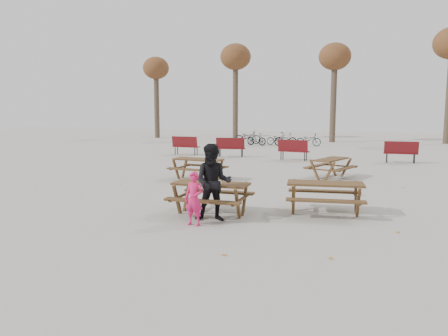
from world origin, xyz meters
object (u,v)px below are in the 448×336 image
(main_picnic_table, at_px, (211,191))
(picnic_table_east, at_px, (325,198))
(food_tray, at_px, (218,183))
(soda_bottle, at_px, (209,181))
(adult, at_px, (213,183))
(child, at_px, (194,199))
(picnic_table_north, at_px, (198,169))
(picnic_table_far, at_px, (331,169))

(main_picnic_table, distance_m, picnic_table_east, 2.75)
(main_picnic_table, bearing_deg, picnic_table_east, 19.24)
(food_tray, bearing_deg, soda_bottle, -142.51)
(adult, bearing_deg, soda_bottle, 110.19)
(child, bearing_deg, picnic_table_north, 117.05)
(main_picnic_table, relative_size, food_tray, 10.00)
(adult, xyz_separation_m, picnic_table_east, (2.34, 1.42, -0.49))
(child, relative_size, adult, 0.67)
(main_picnic_table, distance_m, food_tray, 0.29)
(main_picnic_table, bearing_deg, picnic_table_north, 114.83)
(picnic_table_east, xyz_separation_m, picnic_table_far, (-0.29, 5.59, -0.02))
(food_tray, bearing_deg, picnic_table_north, 116.45)
(soda_bottle, distance_m, adult, 0.39)
(main_picnic_table, distance_m, picnic_table_far, 6.89)
(food_tray, relative_size, child, 0.15)
(child, relative_size, picnic_table_far, 0.70)
(adult, height_order, picnic_table_east, adult)
(food_tray, height_order, picnic_table_far, food_tray)
(soda_bottle, height_order, picnic_table_east, soda_bottle)
(adult, distance_m, picnic_table_far, 7.33)
(food_tray, height_order, soda_bottle, soda_bottle)
(food_tray, bearing_deg, picnic_table_far, 72.26)
(soda_bottle, bearing_deg, picnic_table_north, 114.24)
(picnic_table_east, bearing_deg, picnic_table_far, 86.12)
(food_tray, xyz_separation_m, picnic_table_north, (-2.38, 4.79, -0.41))
(child, xyz_separation_m, adult, (0.26, 0.51, 0.29))
(soda_bottle, bearing_deg, child, -93.38)
(adult, distance_m, picnic_table_east, 2.79)
(picnic_table_east, bearing_deg, main_picnic_table, -167.64)
(child, distance_m, picnic_table_east, 3.25)
(main_picnic_table, height_order, picnic_table_far, main_picnic_table)
(child, height_order, picnic_table_far, child)
(child, distance_m, picnic_table_north, 6.15)
(child, height_order, picnic_table_north, child)
(main_picnic_table, height_order, picnic_table_east, main_picnic_table)
(main_picnic_table, distance_m, picnic_table_north, 5.21)
(food_tray, relative_size, picnic_table_north, 0.10)
(adult, xyz_separation_m, picnic_table_far, (2.05, 7.02, -0.51))
(adult, xyz_separation_m, picnic_table_north, (-2.43, 5.25, -0.50))
(picnic_table_north, bearing_deg, food_tray, -55.65)
(child, bearing_deg, soda_bottle, 93.05)
(picnic_table_east, distance_m, picnic_table_north, 6.12)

